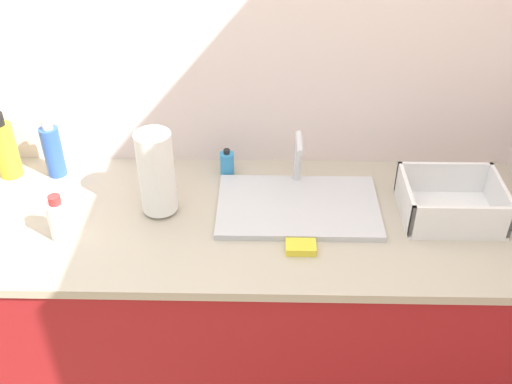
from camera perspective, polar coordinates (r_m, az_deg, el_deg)
wall_back at (r=2.06m, az=-2.34°, el=12.11°), size 4.39×0.06×2.60m
counter_cabinet at (r=2.24m, az=-2.34°, el=-11.76°), size 2.01×0.69×0.94m
sink at (r=1.95m, az=4.03°, el=-1.15°), size 0.52×0.33×0.21m
paper_towel_roll at (r=1.89m, az=-9.45°, el=1.78°), size 0.11×0.11×0.29m
dish_rack at (r=2.00m, az=18.03°, el=-1.13°), size 0.31×0.25×0.12m
bottle_blue at (r=2.18m, az=-18.79°, el=3.80°), size 0.07×0.07×0.22m
bottle_yellow at (r=2.24m, az=-22.77°, el=3.84°), size 0.08×0.08×0.24m
bottle_white_spray at (r=1.90m, az=-18.24°, el=-2.47°), size 0.07×0.07×0.15m
soap_dispenser at (r=2.10m, az=-2.78°, el=2.73°), size 0.05×0.05×0.10m
sponge at (r=1.79m, az=4.30°, el=-5.26°), size 0.09×0.06×0.02m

